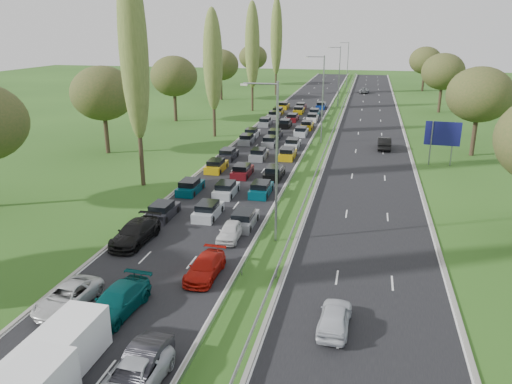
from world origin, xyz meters
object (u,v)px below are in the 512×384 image
Objects in this scene: near_car_2 at (68,297)px; direction_sign at (443,136)px; near_car_3 at (135,233)px; white_van_front at (63,350)px.

direction_sign is at bearing 61.73° from near_car_2.
white_van_front is at bearing -74.34° from near_car_3.
near_car_3 reaches higher than near_car_2.
white_van_front reaches higher than near_car_3.
direction_sign is at bearing 63.93° from white_van_front.
direction_sign is at bearing 51.32° from near_car_3.
near_car_2 is 0.86× the size of near_car_3.
near_car_2 is 6.03m from white_van_front.
near_car_2 is 9.40m from near_car_3.
near_car_3 is 38.26m from direction_sign.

